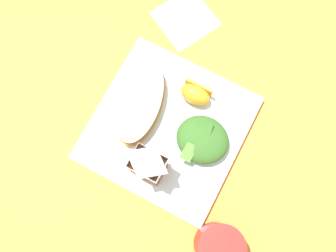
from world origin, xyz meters
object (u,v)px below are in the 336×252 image
object	(u,v)px
milk_carton	(148,165)
green_salad_pile	(202,139)
white_plate	(168,128)
orange_wedge_front	(196,94)
drinking_red_cup	(218,246)
paper_napkin	(185,19)
cheesy_pizza_bread	(141,104)

from	to	relation	value
milk_carton	green_salad_pile	bearing A→B (deg)	-124.29
white_plate	orange_wedge_front	size ratio (longest dim) A/B	4.63
white_plate	milk_carton	bearing A→B (deg)	94.50
milk_carton	drinking_red_cup	world-z (taller)	milk_carton
green_salad_pile	milk_carton	bearing A→B (deg)	55.71
green_salad_pile	milk_carton	world-z (taller)	milk_carton
paper_napkin	white_plate	bearing A→B (deg)	109.02
green_salad_pile	paper_napkin	world-z (taller)	green_salad_pile
green_salad_pile	orange_wedge_front	distance (m)	0.09
milk_carton	orange_wedge_front	size ratio (longest dim) A/B	1.82
cheesy_pizza_bread	green_salad_pile	world-z (taller)	green_salad_pile
green_salad_pile	drinking_red_cup	size ratio (longest dim) A/B	0.95
orange_wedge_front	white_plate	bearing A→B (deg)	76.96
green_salad_pile	drinking_red_cup	distance (m)	0.19
milk_carton	white_plate	bearing A→B (deg)	-85.50
cheesy_pizza_bread	milk_carton	distance (m)	0.13
white_plate	paper_napkin	world-z (taller)	white_plate
milk_carton	orange_wedge_front	world-z (taller)	milk_carton
white_plate	drinking_red_cup	bearing A→B (deg)	139.43
white_plate	orange_wedge_front	bearing A→B (deg)	-103.04
green_salad_pile	drinking_red_cup	bearing A→B (deg)	124.38
green_salad_pile	orange_wedge_front	xyz separation A→B (m)	(0.05, -0.07, -0.00)
green_salad_pile	milk_carton	size ratio (longest dim) A/B	0.91
white_plate	green_salad_pile	world-z (taller)	green_salad_pile
white_plate	cheesy_pizza_bread	bearing A→B (deg)	-11.25
paper_napkin	milk_carton	bearing A→B (deg)	105.19
milk_carton	orange_wedge_front	xyz separation A→B (m)	(-0.01, -0.17, -0.04)
milk_carton	orange_wedge_front	bearing A→B (deg)	-93.92
cheesy_pizza_bread	orange_wedge_front	world-z (taller)	orange_wedge_front
milk_carton	paper_napkin	distance (m)	0.33
cheesy_pizza_bread	white_plate	bearing A→B (deg)	168.75
green_salad_pile	drinking_red_cup	xyz separation A→B (m)	(-0.11, 0.16, 0.02)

